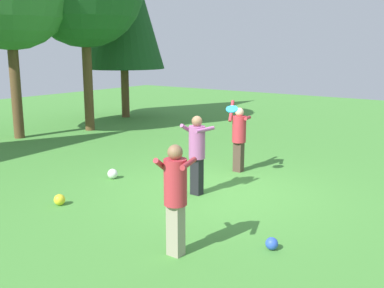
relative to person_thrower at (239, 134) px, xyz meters
The scene contains 8 objects.
ground_plane 1.99m from the person_thrower, 165.66° to the right, with size 40.00×40.00×0.00m, color #478C38.
person_thrower is the anchor object (origin of this frame).
person_catcher 2.09m from the person_thrower, behind, with size 0.58×0.51×1.67m.
person_bystander 4.89m from the person_thrower, 160.13° to the right, with size 0.70×0.65×1.69m.
frisbee 1.14m from the person_thrower, 160.69° to the right, with size 0.34×0.35×0.14m.
ball_white 3.21m from the person_thrower, 138.54° to the left, with size 0.24×0.24×0.24m, color white.
ball_yellow 4.59m from the person_thrower, 160.01° to the left, with size 0.22×0.22×0.22m, color yellow.
ball_blue 4.59m from the person_thrower, 142.68° to the right, with size 0.20×0.20×0.20m, color blue.
Camera 1 is at (-7.88, -5.21, 3.05)m, focal length 42.89 mm.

